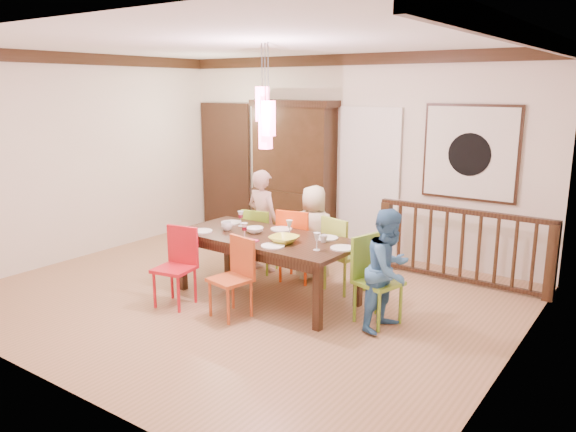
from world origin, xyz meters
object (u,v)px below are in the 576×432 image
Objects in this scene: balustrade at (462,245)px; chair_far_left at (261,235)px; china_hutch at (294,173)px; chair_end_right at (379,275)px; person_far_left at (263,221)px; person_far_mid at (314,233)px; dining_table at (267,243)px; person_end_right at (389,270)px.

chair_far_left is at bearing -154.35° from balustrade.
chair_end_right is at bearing -39.83° from china_hutch.
chair_end_right is 2.19m from person_far_left.
person_far_mid is (0.75, 0.13, 0.12)m from chair_far_left.
dining_table is 1.41m from chair_end_right.
chair_end_right is 3.32m from china_hutch.
balustrade is (0.30, 1.74, -0.03)m from chair_end_right.
dining_table is 2.51× the size of chair_far_left.
chair_far_left reaches higher than dining_table.
person_far_left is 0.76m from person_far_mid.
dining_table is at bearing 119.66° from chair_far_left.
person_far_left is 2.34m from person_end_right.
china_hutch is at bearing -84.37° from chair_far_left.
china_hutch is at bearing -65.99° from person_far_left.
chair_far_left is 2.16m from chair_end_right.
chair_far_left is 0.39× the size of china_hutch.
person_end_right is at bearing 149.78° from chair_far_left.
person_end_right is at bearing -99.65° from chair_end_right.
china_hutch is 1.82× the size of person_far_mid.
dining_table is 0.87m from person_far_mid.
chair_far_left is at bearing 87.91° from chair_end_right.
chair_end_right is at bearing 167.07° from person_far_left.
person_end_right is (2.21, -0.78, -0.06)m from person_far_left.
balustrade is at bearing -150.29° from person_far_left.
chair_far_left is 0.63× the size of person_far_left.
dining_table is 1.73× the size of person_end_right.
china_hutch reaches higher than person_far_left.
china_hutch is (-2.51, 2.09, 0.60)m from chair_end_right.
dining_table is at bearing 69.41° from person_far_mid.
person_far_left is at bearing 86.67° from chair_end_right.
balustrade is at bearing -163.50° from person_far_mid.
chair_end_right is 0.67× the size of person_far_left.
person_end_right is at bearing 135.16° from person_far_mid.
person_far_mid is at bearing 85.42° from dining_table.
chair_end_right is at bearing 4.95° from dining_table.
dining_table is 1.55m from person_end_right.
person_end_right reaches higher than chair_far_left.
china_hutch reaches higher than chair_far_left.
person_far_mid reaches higher than dining_table.
person_far_left is 1.12× the size of person_far_mid.
balustrade is at bearing 2.65° from person_end_right.
chair_end_right reaches higher than chair_far_left.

